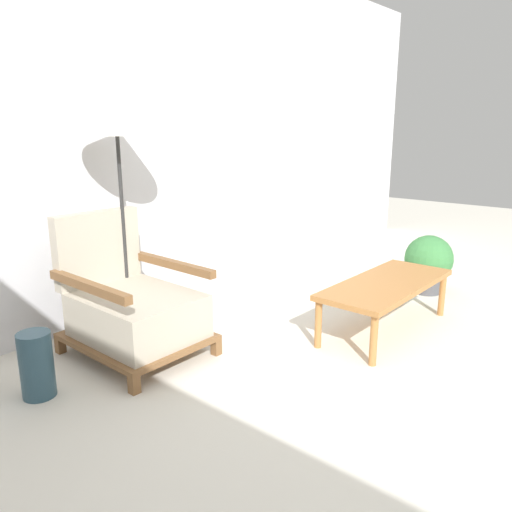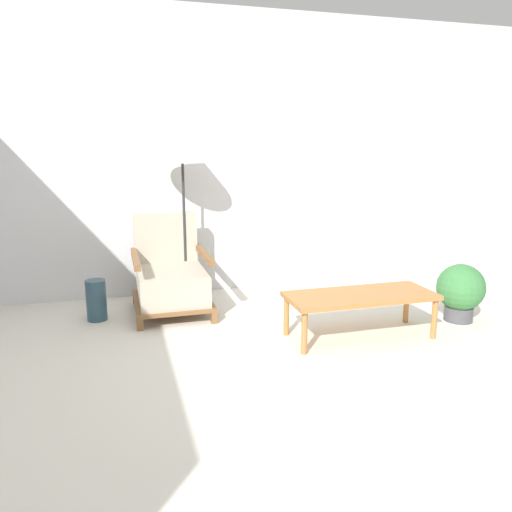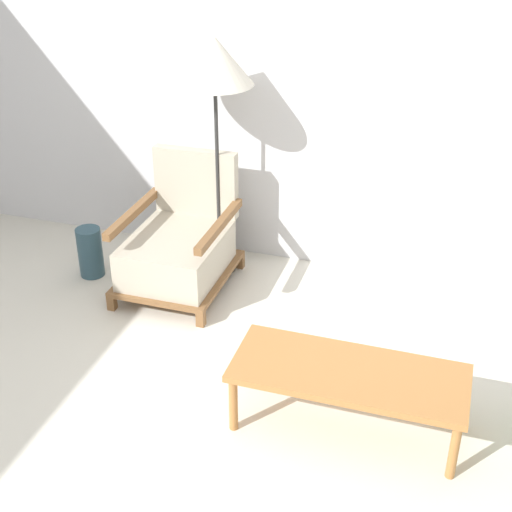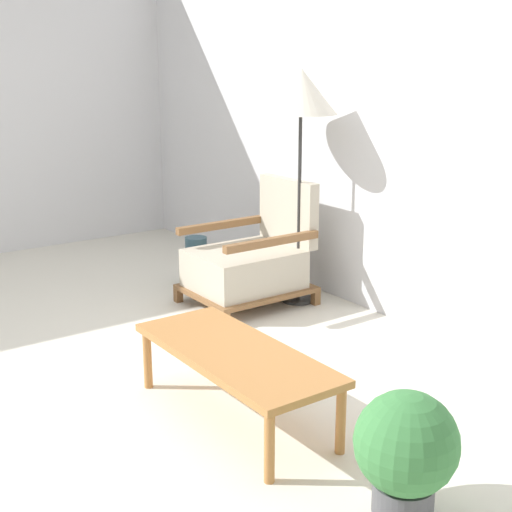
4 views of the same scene
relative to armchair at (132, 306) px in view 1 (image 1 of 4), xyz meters
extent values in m
plane|color=silver|center=(0.57, -1.62, -0.29)|extent=(14.00, 14.00, 0.00)
cube|color=silver|center=(0.57, 0.60, 1.06)|extent=(8.00, 0.06, 2.70)
cube|color=brown|center=(-0.30, -0.41, -0.25)|extent=(0.05, 0.05, 0.09)
cube|color=brown|center=(0.30, -0.41, -0.25)|extent=(0.05, 0.05, 0.09)
cube|color=brown|center=(-0.30, 0.33, -0.25)|extent=(0.05, 0.05, 0.09)
cube|color=brown|center=(0.30, 0.33, -0.25)|extent=(0.05, 0.05, 0.09)
cube|color=brown|center=(0.00, -0.04, -0.19)|extent=(0.65, 0.79, 0.03)
cube|color=#BCB29E|center=(0.00, -0.06, -0.04)|extent=(0.57, 0.69, 0.26)
cube|color=#BCB29E|center=(0.00, 0.32, 0.32)|extent=(0.57, 0.08, 0.45)
cube|color=brown|center=(-0.30, -0.04, 0.21)|extent=(0.05, 0.73, 0.05)
cube|color=brown|center=(0.30, -0.04, 0.21)|extent=(0.05, 0.73, 0.05)
cylinder|color=#2D2D2D|center=(0.17, 0.28, -0.28)|extent=(0.22, 0.22, 0.03)
cylinder|color=#2D2D2D|center=(0.17, 0.28, 0.36)|extent=(0.02, 0.02, 1.26)
cone|color=silver|center=(0.17, 0.28, 1.14)|extent=(0.48, 0.48, 0.29)
cube|color=#B2753D|center=(1.31, -1.01, 0.03)|extent=(1.13, 0.46, 0.04)
cylinder|color=#B2753D|center=(0.79, -1.20, -0.14)|extent=(0.04, 0.04, 0.31)
cylinder|color=#B2753D|center=(1.84, -1.20, -0.14)|extent=(0.04, 0.04, 0.31)
cylinder|color=#B2753D|center=(0.79, -0.82, -0.14)|extent=(0.04, 0.04, 0.31)
cylinder|color=#B2753D|center=(1.84, -0.82, -0.14)|extent=(0.04, 0.04, 0.31)
cylinder|color=#2D4C5B|center=(-0.63, -0.06, -0.12)|extent=(0.17, 0.17, 0.35)
cylinder|color=#4C4C51|center=(2.28, -0.91, -0.23)|extent=(0.23, 0.23, 0.12)
sphere|color=#3D7F42|center=(2.28, -0.91, -0.01)|extent=(0.39, 0.39, 0.39)
camera|label=1|loc=(-1.66, -2.40, 1.04)|focal=35.00mm
camera|label=2|loc=(-0.44, -4.26, 1.13)|focal=35.00mm
camera|label=3|loc=(1.71, -3.73, 2.18)|focal=50.00mm
camera|label=4|loc=(3.85, -2.70, 1.35)|focal=50.00mm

